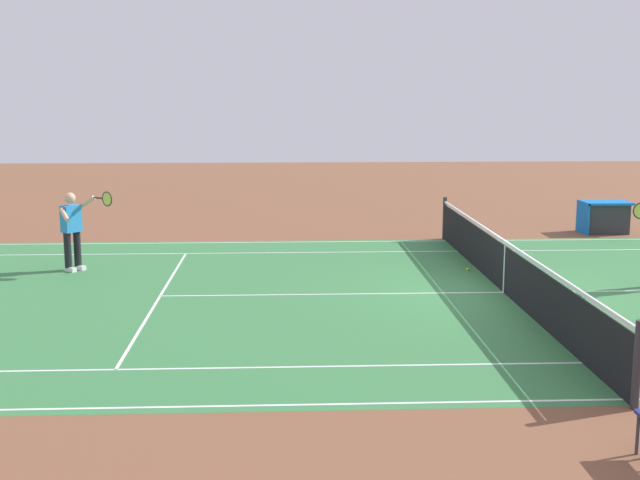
# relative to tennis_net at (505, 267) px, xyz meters

# --- Properties ---
(ground_plane) EXTENTS (60.00, 60.00, 0.00)m
(ground_plane) POSITION_rel_tennis_net_xyz_m (0.00, 0.00, -0.49)
(ground_plane) COLOR brown
(court_slab) EXTENTS (24.20, 11.40, 0.00)m
(court_slab) POSITION_rel_tennis_net_xyz_m (0.00, 0.00, -0.49)
(court_slab) COLOR #387A42
(court_slab) RESTS_ON ground_plane
(court_line_markings) EXTENTS (23.85, 11.05, 0.01)m
(court_line_markings) POSITION_rel_tennis_net_xyz_m (0.00, 0.00, -0.49)
(court_line_markings) COLOR white
(court_line_markings) RESTS_ON ground_plane
(tennis_net) EXTENTS (0.10, 11.70, 1.08)m
(tennis_net) POSITION_rel_tennis_net_xyz_m (0.00, 0.00, 0.00)
(tennis_net) COLOR #2D2D33
(tennis_net) RESTS_ON ground_plane
(tennis_player_near) EXTENTS (1.16, 0.75, 1.70)m
(tennis_player_near) POSITION_rel_tennis_net_xyz_m (8.52, -2.35, 0.44)
(tennis_player_near) COLOR black
(tennis_player_near) RESTS_ON ground_plane
(tennis_ball) EXTENTS (0.07, 0.07, 0.07)m
(tennis_ball) POSITION_rel_tennis_net_xyz_m (0.26, -1.94, -0.46)
(tennis_ball) COLOR #CCE01E
(tennis_ball) RESTS_ON ground_plane
(equipment_cart_tarped) EXTENTS (1.25, 0.84, 0.85)m
(equipment_cart_tarped) POSITION_rel_tennis_net_xyz_m (-4.43, -6.53, -0.05)
(equipment_cart_tarped) COLOR #2D2D33
(equipment_cart_tarped) RESTS_ON ground_plane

